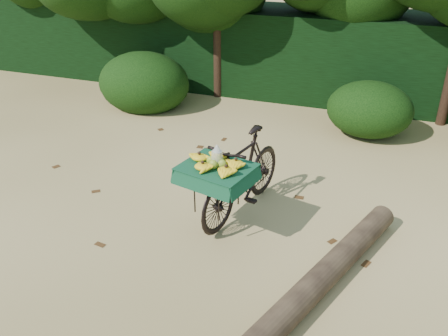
% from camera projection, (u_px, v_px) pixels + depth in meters
% --- Properties ---
extents(ground, '(80.00, 80.00, 0.00)m').
position_uv_depth(ground, '(199.00, 258.00, 5.50)').
color(ground, '#D6B572').
rests_on(ground, ground).
extents(vendor_bicycle, '(1.08, 1.97, 1.13)m').
position_uv_depth(vendor_bicycle, '(242.00, 174.00, 6.11)').
color(vendor_bicycle, black).
rests_on(vendor_bicycle, ground).
extents(fallen_log, '(1.63, 3.78, 0.28)m').
position_uv_depth(fallen_log, '(301.00, 299.00, 4.71)').
color(fallen_log, brown).
rests_on(fallen_log, ground).
extents(hedge_backdrop, '(26.00, 1.80, 1.80)m').
position_uv_depth(hedge_backdrop, '(309.00, 53.00, 10.33)').
color(hedge_backdrop, black).
rests_on(hedge_backdrop, ground).
extents(tree_row, '(14.50, 2.00, 4.00)m').
position_uv_depth(tree_row, '(273.00, 5.00, 9.35)').
color(tree_row, black).
rests_on(tree_row, ground).
extents(bush_clumps, '(8.80, 1.70, 0.90)m').
position_uv_depth(bush_clumps, '(313.00, 106.00, 8.72)').
color(bush_clumps, black).
rests_on(bush_clumps, ground).
extents(leaf_litter, '(7.00, 7.30, 0.01)m').
position_uv_depth(leaf_litter, '(219.00, 228.00, 6.04)').
color(leaf_litter, '#472A13').
rests_on(leaf_litter, ground).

